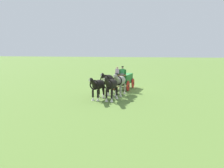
{
  "coord_description": "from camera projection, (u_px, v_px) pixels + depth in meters",
  "views": [
    {
      "loc": [
        26.67,
        3.89,
        4.56
      ],
      "look_at": [
        4.42,
        -0.54,
        1.2
      ],
      "focal_mm": 37.87,
      "sensor_mm": 36.0,
      "label": 1
    }
  ],
  "objects": [
    {
      "name": "draft_horse_rear_off",
      "position": [
        108.0,
        80.0,
        23.81
      ],
      "size": [
        3.02,
        1.23,
        2.32
      ],
      "color": "black",
      "rests_on": "ground"
    },
    {
      "name": "draft_horse_lead_near",
      "position": [
        111.0,
        85.0,
        20.95
      ],
      "size": [
        3.13,
        1.15,
        2.26
      ],
      "color": "black",
      "rests_on": "ground"
    },
    {
      "name": "draft_horse_lead_off",
      "position": [
        98.0,
        85.0,
        21.39
      ],
      "size": [
        3.08,
        1.15,
        2.16
      ],
      "color": "black",
      "rests_on": "ground"
    },
    {
      "name": "show_wagon",
      "position": [
        124.0,
        79.0,
        26.96
      ],
      "size": [
        5.72,
        2.08,
        2.74
      ],
      "color": "#236B2D",
      "rests_on": "ground"
    },
    {
      "name": "draft_horse_rear_near",
      "position": [
        120.0,
        81.0,
        23.39
      ],
      "size": [
        3.09,
        1.19,
        2.27
      ],
      "color": "#9E998E",
      "rests_on": "ground"
    },
    {
      "name": "ground_plane",
      "position": [
        124.0,
        89.0,
        27.29
      ],
      "size": [
        220.0,
        220.0,
        0.0
      ],
      "primitive_type": "plane",
      "color": "olive"
    }
  ]
}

